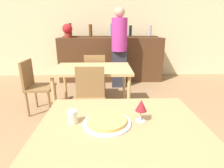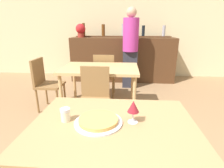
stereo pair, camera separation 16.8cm
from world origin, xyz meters
name	(u,v)px [view 1 (the left image)]	position (x,y,z in m)	size (l,w,h in m)	color
wall_back	(110,25)	(0.00, 3.97, 1.40)	(8.00, 0.05, 2.80)	beige
dining_table_near	(122,133)	(0.00, 0.00, 0.65)	(1.12, 0.84, 0.73)	#A87F51
dining_table_far	(93,72)	(-0.32, 1.63, 0.67)	(1.19, 0.81, 0.75)	tan
bar_counter	(111,59)	(0.00, 3.46, 0.55)	(2.60, 0.56, 1.10)	#4C2D19
bar_back_shelf	(110,34)	(-0.01, 3.60, 1.16)	(2.39, 0.24, 0.34)	#4C2D19
chair_far_side_front	(90,96)	(-0.32, 1.05, 0.50)	(0.40, 0.40, 0.87)	olive
chair_far_side_back	(95,74)	(-0.32, 2.21, 0.50)	(0.40, 0.40, 0.87)	olive
chair_far_side_left	(35,83)	(-1.25, 1.63, 0.50)	(0.40, 0.40, 0.87)	olive
pizza_tray	(107,121)	(-0.10, -0.01, 0.75)	(0.33, 0.33, 0.04)	silver
cheese_shaker	(73,117)	(-0.33, 0.01, 0.78)	(0.07, 0.07, 0.09)	beige
person_standing	(119,46)	(0.18, 2.88, 0.95)	(0.34, 0.34, 1.75)	#2D2D38
wine_glass	(141,106)	(0.13, 0.03, 0.84)	(0.08, 0.08, 0.16)	silver
potted_plant	(67,30)	(-1.05, 3.41, 1.28)	(0.24, 0.24, 0.33)	maroon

